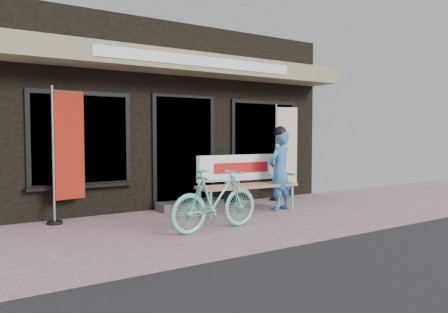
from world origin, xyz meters
TOP-DOWN VIEW (x-y plane):
  - ground at (0.00, 0.00)m, footprint 70.00×70.00m
  - storefront at (0.00, 4.96)m, footprint 7.00×6.77m
  - neighbor_right_near at (8.50, 5.50)m, footprint 10.00×7.00m
  - bench at (0.71, 0.93)m, footprint 1.98×0.67m
  - person at (1.35, 0.68)m, footprint 0.62×0.50m
  - bicycle at (-0.61, -0.15)m, footprint 1.58×0.57m
  - nobori_red at (-2.30, 1.69)m, footprint 0.66×0.29m
  - nobori_cream at (2.26, 1.57)m, footprint 0.62×0.30m
  - menu_stand at (1.10, 1.94)m, footprint 0.44×0.11m

SIDE VIEW (x-z plane):
  - ground at x=0.00m, z-range 0.00..0.00m
  - menu_stand at x=1.10m, z-range 0.01..0.88m
  - bicycle at x=-0.61m, z-range 0.00..0.93m
  - bench at x=0.71m, z-range 0.09..1.14m
  - person at x=1.35m, z-range -0.01..1.58m
  - nobori_cream at x=2.26m, z-range 0.03..2.12m
  - nobori_red at x=-2.30m, z-range 0.04..2.24m
  - neighbor_right_near at x=8.50m, z-range 0.00..5.60m
  - storefront at x=0.00m, z-range -0.01..5.99m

